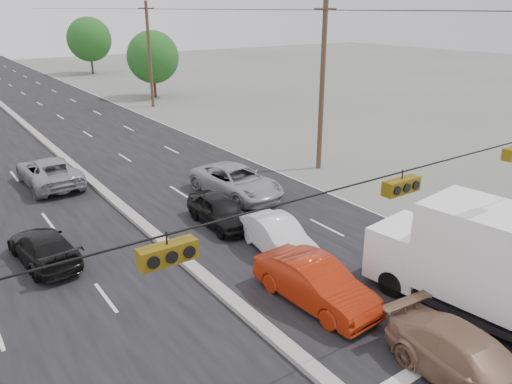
% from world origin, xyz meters
% --- Properties ---
extents(road_surface, '(20.00, 160.00, 0.02)m').
position_xyz_m(road_surface, '(0.00, 30.00, 0.00)').
color(road_surface, black).
rests_on(road_surface, ground).
extents(center_median, '(0.50, 160.00, 0.20)m').
position_xyz_m(center_median, '(0.00, 30.00, 0.10)').
color(center_median, gray).
rests_on(center_median, ground).
extents(utility_pole_right_b, '(1.60, 0.30, 10.00)m').
position_xyz_m(utility_pole_right_b, '(12.50, 15.00, 5.11)').
color(utility_pole_right_b, '#422D1E').
rests_on(utility_pole_right_b, ground).
extents(utility_pole_right_c, '(1.60, 0.30, 10.00)m').
position_xyz_m(utility_pole_right_c, '(12.50, 40.00, 5.11)').
color(utility_pole_right_c, '#422D1E').
rests_on(utility_pole_right_c, ground).
extents(traffic_signals, '(25.00, 0.30, 0.54)m').
position_xyz_m(traffic_signals, '(1.40, 0.00, 5.49)').
color(traffic_signals, black).
rests_on(traffic_signals, ground).
extents(tree_right_mid, '(5.60, 5.60, 7.14)m').
position_xyz_m(tree_right_mid, '(15.00, 45.00, 4.34)').
color(tree_right_mid, '#382619').
rests_on(tree_right_mid, ground).
extents(tree_right_far, '(6.40, 6.40, 8.16)m').
position_xyz_m(tree_right_far, '(16.00, 70.00, 4.96)').
color(tree_right_far, '#382619').
rests_on(tree_right_far, ground).
extents(box_truck, '(3.43, 7.48, 3.66)m').
position_xyz_m(box_truck, '(6.21, 0.17, 1.88)').
color(box_truck, black).
rests_on(box_truck, ground).
extents(tan_sedan, '(2.38, 5.10, 1.44)m').
position_xyz_m(tan_sedan, '(3.00, -1.67, 0.72)').
color(tan_sedan, '#876249').
rests_on(tan_sedan, ground).
extents(red_sedan, '(1.95, 4.79, 1.55)m').
position_xyz_m(red_sedan, '(2.28, 3.66, 0.77)').
color(red_sedan, '#A5220A').
rests_on(red_sedan, ground).
extents(queue_car_a, '(1.78, 4.19, 1.41)m').
position_xyz_m(queue_car_a, '(3.00, 11.03, 0.71)').
color(queue_car_a, black).
rests_on(queue_car_a, ground).
extents(queue_car_b, '(2.06, 4.49, 1.43)m').
position_xyz_m(queue_car_b, '(3.50, 7.28, 0.71)').
color(queue_car_b, white).
rests_on(queue_car_b, ground).
extents(queue_car_c, '(3.17, 5.91, 1.58)m').
position_xyz_m(queue_car_c, '(5.68, 13.79, 0.79)').
color(queue_car_c, '#9D9FA4').
rests_on(queue_car_c, ground).
extents(oncoming_near, '(2.22, 4.61, 1.29)m').
position_xyz_m(oncoming_near, '(-4.46, 11.83, 0.65)').
color(oncoming_near, black).
rests_on(oncoming_near, ground).
extents(oncoming_far, '(2.71, 5.74, 1.58)m').
position_xyz_m(oncoming_far, '(-2.02, 21.13, 0.79)').
color(oncoming_far, gray).
rests_on(oncoming_far, ground).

